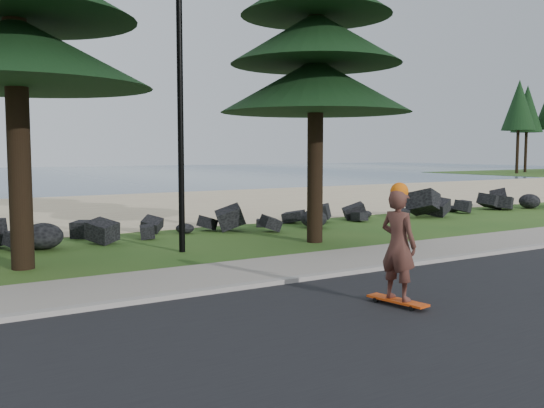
% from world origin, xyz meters
% --- Properties ---
extents(ground, '(160.00, 160.00, 0.00)m').
position_xyz_m(ground, '(0.00, 0.00, 0.00)').
color(ground, '#254D18').
rests_on(ground, ground).
extents(road, '(160.00, 7.00, 0.02)m').
position_xyz_m(road, '(0.00, -4.50, 0.01)').
color(road, black).
rests_on(road, ground).
extents(kerb, '(160.00, 0.20, 0.10)m').
position_xyz_m(kerb, '(0.00, -0.90, 0.05)').
color(kerb, '#A09890').
rests_on(kerb, ground).
extents(sidewalk, '(160.00, 2.00, 0.08)m').
position_xyz_m(sidewalk, '(0.00, 0.20, 0.04)').
color(sidewalk, gray).
rests_on(sidewalk, ground).
extents(beach_sand, '(160.00, 15.00, 0.01)m').
position_xyz_m(beach_sand, '(0.00, 14.50, 0.01)').
color(beach_sand, tan).
rests_on(beach_sand, ground).
extents(seawall_boulders, '(60.00, 2.40, 1.10)m').
position_xyz_m(seawall_boulders, '(0.00, 5.60, 0.00)').
color(seawall_boulders, black).
rests_on(seawall_boulders, ground).
extents(lamp_post, '(0.25, 0.14, 8.14)m').
position_xyz_m(lamp_post, '(0.00, 3.20, 4.13)').
color(lamp_post, black).
rests_on(lamp_post, ground).
extents(skateboarder, '(0.49, 1.02, 1.85)m').
position_xyz_m(skateboarder, '(0.74, -3.11, 0.94)').
color(skateboarder, '#D2400C').
rests_on(skateboarder, ground).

